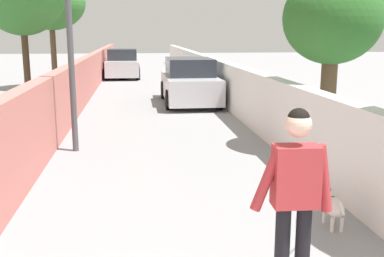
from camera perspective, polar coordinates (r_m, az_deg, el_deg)
ground_plane at (r=15.48m, az=-4.81°, el=2.98°), size 80.00×80.00×0.00m
wall_left at (r=13.51m, az=-14.73°, el=4.56°), size 48.00×0.30×1.51m
fence_right at (r=13.72m, az=5.56°, el=4.84°), size 48.00×0.30×1.43m
tree_right_far at (r=9.60m, az=17.11°, el=12.76°), size 1.94×1.94×3.57m
tree_left_distant at (r=20.61m, az=-17.22°, el=14.77°), size 2.86×2.86×4.78m
lamp_post at (r=9.42m, az=-15.23°, el=15.25°), size 0.36×0.36×4.39m
person_skateboarder at (r=3.95m, az=12.74°, el=-7.54°), size 0.24×0.71×1.70m
dog at (r=6.00m, az=17.10°, el=-9.18°), size 1.91×1.21×1.06m
car_near at (r=15.65m, az=-0.31°, el=5.76°), size 4.11×1.80×1.54m
car_far at (r=25.02m, az=-8.64°, el=7.91°), size 3.87×1.80×1.54m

